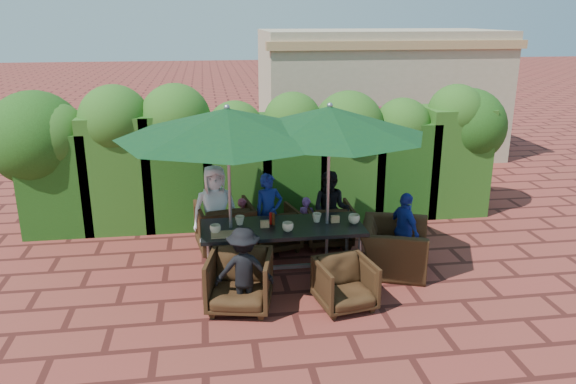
{
  "coord_description": "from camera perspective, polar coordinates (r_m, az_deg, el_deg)",
  "views": [
    {
      "loc": [
        -0.99,
        -7.27,
        3.57
      ],
      "look_at": [
        0.14,
        0.4,
        1.11
      ],
      "focal_mm": 35.0,
      "sensor_mm": 36.0,
      "label": 1
    }
  ],
  "objects": [
    {
      "name": "chair_far_mid",
      "position": [
        8.89,
        -1.44,
        -3.55
      ],
      "size": [
        0.85,
        0.82,
        0.73
      ],
      "primitive_type": "imported",
      "rotation": [
        0.0,
        0.0,
        3.39
      ],
      "color": "black",
      "rests_on": "ground"
    },
    {
      "name": "chair_near_right",
      "position": [
        7.21,
        5.84,
        -9.06
      ],
      "size": [
        0.78,
        0.75,
        0.7
      ],
      "primitive_type": "imported",
      "rotation": [
        0.0,
        0.0,
        0.18
      ],
      "color": "black",
      "rests_on": "ground"
    },
    {
      "name": "adult_far_left",
      "position": [
        8.65,
        -7.4,
        -1.88
      ],
      "size": [
        0.74,
        0.49,
        1.42
      ],
      "primitive_type": "imported",
      "rotation": [
        0.0,
        0.0,
        0.11
      ],
      "color": "white",
      "rests_on": "ground"
    },
    {
      "name": "cup_c",
      "position": [
        7.65,
        -0.02,
        -3.56
      ],
      "size": [
        0.16,
        0.16,
        0.13
      ],
      "primitive_type": "imported",
      "color": "beige",
      "rests_on": "dining_table"
    },
    {
      "name": "number_block_right",
      "position": [
        7.99,
        4.81,
        -2.76
      ],
      "size": [
        0.12,
        0.06,
        0.1
      ],
      "primitive_type": "cube",
      "color": "tan",
      "rests_on": "dining_table"
    },
    {
      "name": "umbrella_left",
      "position": [
        7.44,
        -6.18,
        6.98
      ],
      "size": [
        2.96,
        2.96,
        2.46
      ],
      "color": "gray",
      "rests_on": "ground"
    },
    {
      "name": "pedestrian_c",
      "position": [
        12.67,
        11.61,
        5.05
      ],
      "size": [
        1.21,
        1.15,
        1.8
      ],
      "primitive_type": "imported",
      "rotation": [
        0.0,
        0.0,
        2.43
      ],
      "color": "gray",
      "rests_on": "ground"
    },
    {
      "name": "pedestrian_a",
      "position": [
        12.12,
        4.27,
        4.98
      ],
      "size": [
        1.77,
        0.69,
        1.87
      ],
      "primitive_type": "imported",
      "rotation": [
        0.0,
        0.0,
        3.11
      ],
      "color": "#23803D",
      "rests_on": "ground"
    },
    {
      "name": "adult_end_right",
      "position": [
        8.4,
        11.75,
        -3.78
      ],
      "size": [
        0.48,
        0.72,
        1.12
      ],
      "primitive_type": "imported",
      "rotation": [
        0.0,
        0.0,
        1.83
      ],
      "color": "navy",
      "rests_on": "ground"
    },
    {
      "name": "umbrella_right",
      "position": [
        7.58,
        4.24,
        7.22
      ],
      "size": [
        2.64,
        2.64,
        2.46
      ],
      "color": "gray",
      "rests_on": "ground"
    },
    {
      "name": "cup_e",
      "position": [
        7.98,
        6.72,
        -2.74
      ],
      "size": [
        0.17,
        0.17,
        0.13
      ],
      "primitive_type": "imported",
      "color": "beige",
      "rests_on": "dining_table"
    },
    {
      "name": "ketchup_bottle",
      "position": [
        7.9,
        -1.75,
        -2.69
      ],
      "size": [
        0.04,
        0.04,
        0.17
      ],
      "primitive_type": "cylinder",
      "color": "#B20C0A",
      "rests_on": "dining_table"
    },
    {
      "name": "chair_near_left",
      "position": [
        7.15,
        -4.95,
        -8.78
      ],
      "size": [
        0.92,
        0.88,
        0.8
      ],
      "primitive_type": "imported",
      "rotation": [
        0.0,
        0.0,
        -0.21
      ],
      "color": "black",
      "rests_on": "ground"
    },
    {
      "name": "pedestrian_b",
      "position": [
        12.39,
        8.64,
        4.72
      ],
      "size": [
        0.92,
        0.68,
        1.71
      ],
      "primitive_type": "imported",
      "rotation": [
        0.0,
        0.0,
        3.38
      ],
      "color": "#CE486E",
      "rests_on": "ground"
    },
    {
      "name": "child_right",
      "position": [
        8.95,
        1.88,
        -3.1
      ],
      "size": [
        0.35,
        0.31,
        0.82
      ],
      "primitive_type": "imported",
      "rotation": [
        0.0,
        0.0,
        -0.28
      ],
      "color": "#9351B1",
      "rests_on": "ground"
    },
    {
      "name": "chair_far_left",
      "position": [
        8.84,
        -6.44,
        -3.32
      ],
      "size": [
        0.95,
        0.91,
        0.87
      ],
      "primitive_type": "imported",
      "rotation": [
        0.0,
        0.0,
        3.29
      ],
      "color": "black",
      "rests_on": "ground"
    },
    {
      "name": "child_left",
      "position": [
        8.96,
        -4.59,
        -3.16
      ],
      "size": [
        0.3,
        0.25,
        0.81
      ],
      "primitive_type": "imported",
      "rotation": [
        0.0,
        0.0,
        -0.04
      ],
      "color": "#CE486E",
      "rests_on": "ground"
    },
    {
      "name": "cup_d",
      "position": [
        8.0,
        2.93,
        -2.61
      ],
      "size": [
        0.13,
        0.13,
        0.13
      ],
      "primitive_type": "imported",
      "color": "beige",
      "rests_on": "dining_table"
    },
    {
      "name": "building",
      "position": [
        15.08,
        9.16,
        9.88
      ],
      "size": [
        6.2,
        3.08,
        3.2
      ],
      "color": "tan",
      "rests_on": "ground"
    },
    {
      "name": "cup_b",
      "position": [
        7.91,
        -4.92,
        -2.89
      ],
      "size": [
        0.14,
        0.14,
        0.13
      ],
      "primitive_type": "imported",
      "color": "beige",
      "rests_on": "dining_table"
    },
    {
      "name": "adult_near_left",
      "position": [
        7.0,
        -4.49,
        -7.95
      ],
      "size": [
        0.74,
        0.38,
        1.12
      ],
      "primitive_type": "imported",
      "rotation": [
        0.0,
        0.0,
        3.07
      ],
      "color": "black",
      "rests_on": "ground"
    },
    {
      "name": "ground",
      "position": [
        8.16,
        -0.57,
        -8.38
      ],
      "size": [
        80.0,
        80.0,
        0.0
      ],
      "primitive_type": "plane",
      "color": "maroon",
      "rests_on": "ground"
    },
    {
      "name": "number_block_left",
      "position": [
        7.79,
        -2.38,
        -3.26
      ],
      "size": [
        0.12,
        0.06,
        0.1
      ],
      "primitive_type": "cube",
      "color": "tan",
      "rests_on": "dining_table"
    },
    {
      "name": "hedge_wall",
      "position": [
        9.87,
        -3.79,
        4.48
      ],
      "size": [
        9.1,
        1.6,
        2.49
      ],
      "color": "#19350E",
      "rests_on": "ground"
    },
    {
      "name": "chair_end_right",
      "position": [
        8.28,
        10.76,
        -4.77
      ],
      "size": [
        1.02,
        1.24,
        0.93
      ],
      "primitive_type": "imported",
      "rotation": [
        0.0,
        0.0,
        1.22
      ],
      "color": "black",
      "rests_on": "ground"
    },
    {
      "name": "adult_far_right",
      "position": [
        8.86,
        4.36,
        -1.86
      ],
      "size": [
        0.7,
        0.58,
        1.26
      ],
      "primitive_type": "imported",
      "rotation": [
        0.0,
        0.0,
        -0.42
      ],
      "color": "black",
      "rests_on": "ground"
    },
    {
      "name": "chair_far_right",
      "position": [
        9.09,
        4.1,
        -3.03
      ],
      "size": [
        0.74,
        0.7,
        0.75
      ],
      "primitive_type": "imported",
      "rotation": [
        0.0,
        0.0,
        3.12
      ],
      "color": "black",
      "rests_on": "ground"
    },
    {
      "name": "adult_far_mid",
      "position": [
        8.74,
        -1.96,
        -2.12
      ],
      "size": [
        0.53,
        0.47,
        1.25
      ],
      "primitive_type": "imported",
      "rotation": [
        0.0,
        0.0,
        0.25
      ],
      "color": "navy",
      "rests_on": "ground"
    },
    {
      "name": "serving_tray",
      "position": [
        7.58,
        -6.51,
        -4.31
      ],
      "size": [
        0.35,
        0.25,
        0.02
      ],
      "primitive_type": "cube",
      "color": "#A1794E",
      "rests_on": "dining_table"
    },
    {
      "name": "dining_table",
      "position": [
        7.88,
        -0.59,
        -3.98
      ],
      "size": [
        2.26,
        0.9,
        0.75
      ],
      "color": "black",
      "rests_on": "ground"
    },
    {
      "name": "cup_a",
      "position": [
        7.64,
        -7.39,
        -3.75
      ],
      "size": [
        0.15,
        0.15,
        0.12
      ],
      "primitive_type": "imported",
      "color": "beige",
      "rests_on": "dining_table"
    },
    {
      "name": "sauce_bottle",
      "position": [
        7.87,
        -1.48,
        -2.76
      ],
      "size": [
        0.04,
        0.04,
        0.17
      ],
      "primitive_type": "cylinder",
      "color": "#4C230C",
      "rests_on": "dining_table"
    }
  ]
}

